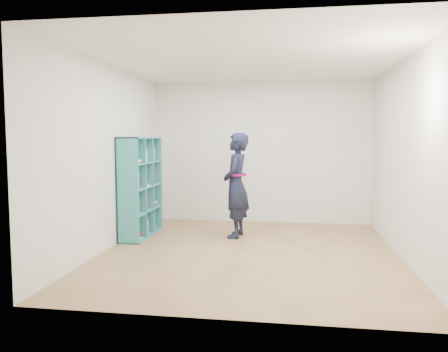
# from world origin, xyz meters

# --- Properties ---
(floor) EXTENTS (4.50, 4.50, 0.00)m
(floor) POSITION_xyz_m (0.00, 0.00, 0.00)
(floor) COLOR brown
(floor) RESTS_ON ground
(ceiling) EXTENTS (4.50, 4.50, 0.00)m
(ceiling) POSITION_xyz_m (0.00, 0.00, 2.60)
(ceiling) COLOR white
(ceiling) RESTS_ON wall_back
(wall_left) EXTENTS (0.02, 4.50, 2.60)m
(wall_left) POSITION_xyz_m (-2.00, 0.00, 1.30)
(wall_left) COLOR silver
(wall_left) RESTS_ON floor
(wall_right) EXTENTS (0.02, 4.50, 2.60)m
(wall_right) POSITION_xyz_m (2.00, 0.00, 1.30)
(wall_right) COLOR silver
(wall_right) RESTS_ON floor
(wall_back) EXTENTS (4.00, 0.02, 2.60)m
(wall_back) POSITION_xyz_m (0.00, 2.25, 1.30)
(wall_back) COLOR silver
(wall_back) RESTS_ON floor
(wall_front) EXTENTS (4.00, 0.02, 2.60)m
(wall_front) POSITION_xyz_m (0.00, -2.25, 1.30)
(wall_front) COLOR silver
(wall_front) RESTS_ON floor
(bookshelf) EXTENTS (0.35, 1.19, 1.59)m
(bookshelf) POSITION_xyz_m (-1.84, 0.78, 0.77)
(bookshelf) COLOR teal
(bookshelf) RESTS_ON floor
(person) EXTENTS (0.43, 0.63, 1.65)m
(person) POSITION_xyz_m (-0.30, 0.93, 0.83)
(person) COLOR black
(person) RESTS_ON floor
(smartphone) EXTENTS (0.01, 0.10, 0.12)m
(smartphone) POSITION_xyz_m (-0.43, 1.02, 0.94)
(smartphone) COLOR silver
(smartphone) RESTS_ON person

